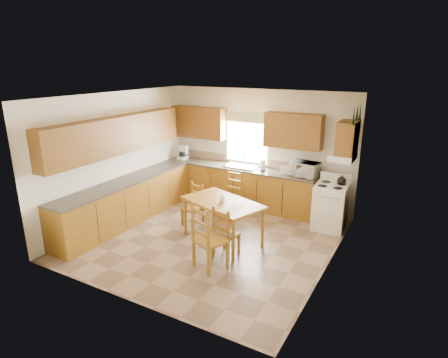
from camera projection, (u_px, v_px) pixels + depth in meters
The scene contains 35 objects.
floor at pixel (210, 238), 7.24m from camera, with size 4.50×4.50×0.00m, color #836952.
ceiling at pixel (208, 96), 6.44m from camera, with size 4.50×4.50×0.00m, color olive.
wall_left at pixel (118, 157), 7.88m from camera, with size 4.50×4.50×0.00m, color white.
wall_right at pixel (333, 191), 5.79m from camera, with size 4.50×4.50×0.00m, color white.
wall_back at pixel (259, 148), 8.71m from camera, with size 4.50×4.50×0.00m, color white.
wall_front at pixel (121, 213), 4.96m from camera, with size 4.50×4.50×0.00m, color white.
lower_cab_back at pixel (238, 186), 8.91m from camera, with size 3.75×0.60×0.88m, color #8A5C1A.
lower_cab_left at pixel (127, 202), 7.89m from camera, with size 0.60×3.60×0.88m, color #8A5C1A.
counter_back at pixel (239, 168), 8.77m from camera, with size 3.75×0.63×0.04m, color #463D34.
counter_left at pixel (125, 181), 7.75m from camera, with size 0.63×3.60×0.04m, color #463D34.
backsplash at pixel (244, 160), 8.98m from camera, with size 3.75×0.01×0.18m, color #96765E.
upper_cab_back_left at pixel (199, 122), 9.14m from camera, with size 1.41×0.33×0.75m, color brown.
upper_cab_back_right at pixel (293, 131), 8.03m from camera, with size 1.25×0.33×0.75m, color brown.
upper_cab_left at pixel (116, 135), 7.53m from camera, with size 0.33×3.60×0.75m, color brown.
upper_cab_stove at pixel (347, 137), 7.08m from camera, with size 0.33×0.62×0.62m, color brown.
range_hood at pixel (343, 157), 7.22m from camera, with size 0.44×0.62×0.12m, color silver.
window_frame at pixel (247, 139), 8.77m from camera, with size 1.13×0.02×1.18m, color silver.
window_pane at pixel (247, 139), 8.76m from camera, with size 1.05×0.01×1.10m, color white.
window_valance at pixel (247, 117), 8.59m from camera, with size 1.19×0.01×0.24m, color #4E7B3E.
sink_basin at pixel (242, 166), 8.73m from camera, with size 0.75×0.45×0.04m, color silver.
pine_decal_a at pixel (354, 114), 6.61m from camera, with size 0.22×0.22×0.36m, color #17391A.
pine_decal_b at pixel (358, 110), 6.87m from camera, with size 0.22×0.22×0.36m, color #17391A.
pine_decal_c at pixel (360, 111), 7.15m from camera, with size 0.22×0.22×0.36m, color #17391A.
stove at pixel (330, 207), 7.57m from camera, with size 0.61×0.63×0.91m, color silver.
coffeemaker at pixel (183, 152), 9.41m from camera, with size 0.21×0.25×0.35m, color silver.
paper_towel at pixel (263, 165), 8.42m from camera, with size 0.11×0.11×0.25m, color white.
toaster at pixel (285, 170), 8.19m from camera, with size 0.21×0.14×0.17m, color silver.
microwave at pixel (305, 169), 7.98m from camera, with size 0.53×0.38×0.32m, color silver.
dining_table at pixel (223, 221), 7.04m from camera, with size 1.49×0.85×0.80m, color #8A5C1A.
chair_near_left at pixel (226, 231), 6.50m from camera, with size 0.38×0.37×0.91m, color #8A5C1A.
chair_near_right at pixel (210, 236), 6.08m from camera, with size 0.47×0.45×1.12m, color #8A5C1A.
chair_far_left at pixel (192, 205), 7.70m from camera, with size 0.37×0.36×0.89m, color #8A5C1A.
chair_far_right at pixel (230, 194), 8.14m from camera, with size 0.43×0.41×1.02m, color #8A5C1A.
table_paper at pixel (235, 208), 6.62m from camera, with size 0.21×0.27×0.00m, color white.
table_card at pixel (222, 198), 6.94m from camera, with size 0.08×0.02×0.11m, color white.
Camera 1 is at (3.44, -5.60, 3.26)m, focal length 30.00 mm.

